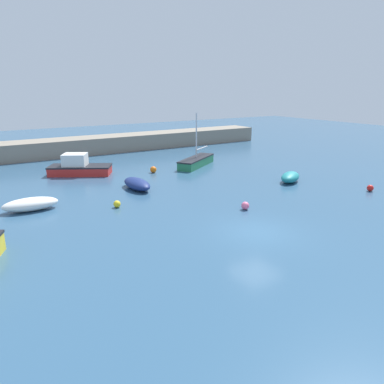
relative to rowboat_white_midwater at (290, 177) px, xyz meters
The scene contains 11 objects.
ground_plane 11.95m from the rowboat_white_midwater, 144.89° to the right, with size 120.00×120.00×0.20m, color #2D5170.
harbor_breakwater 24.46m from the rowboat_white_midwater, 113.54° to the left, with size 46.80×3.87×1.87m, color gray.
rowboat_white_midwater is the anchor object (origin of this frame).
open_tender_yellow 12.53m from the rowboat_white_midwater, 157.80° to the left, with size 1.49×3.48×0.81m.
rowboat_blue_near 19.79m from the rowboat_white_midwater, 169.52° to the left, with size 3.45×1.66×0.82m.
sailboat_twin_hulled 10.00m from the rowboat_white_midwater, 107.84° to the left, with size 5.64×4.41×5.20m.
motorboat_grey_hull 18.42m from the rowboat_white_midwater, 139.22° to the left, with size 5.74×4.57×1.88m.
mooring_buoy_red 6.03m from the rowboat_white_midwater, 60.50° to the right, with size 0.49×0.49×0.49m, color red.
mooring_buoy_yellow 14.66m from the rowboat_white_midwater, behind, with size 0.47×0.47×0.47m, color yellow.
mooring_buoy_pink 8.58m from the rowboat_white_midwater, 155.51° to the right, with size 0.51×0.51×0.51m, color #EA668C.
mooring_buoy_orange 12.14m from the rowboat_white_midwater, 131.25° to the left, with size 0.58×0.58×0.58m, color orange.
Camera 1 is at (-13.12, -14.11, 7.63)m, focal length 35.00 mm.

